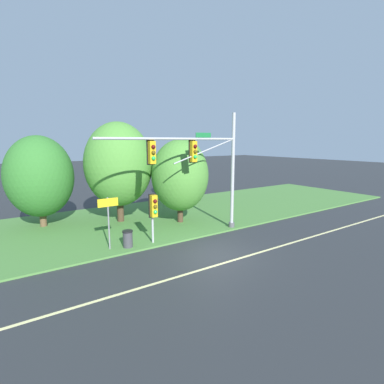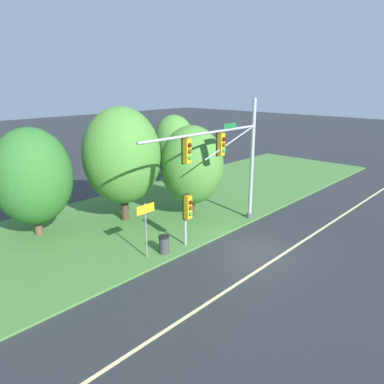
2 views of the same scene
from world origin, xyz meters
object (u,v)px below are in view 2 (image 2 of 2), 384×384
at_px(traffic_signal_mast, 228,154).
at_px(tree_mid_verge, 174,140).
at_px(pedestrian_signal_near_kerb, 188,210).
at_px(tree_left_of_mast, 122,156).
at_px(route_sign_post, 146,221).
at_px(tree_nearest_road, 32,177).
at_px(tree_behind_signpost, 192,165).
at_px(trash_bin, 164,244).

distance_m(traffic_signal_mast, tree_mid_verge, 10.34).
xyz_separation_m(traffic_signal_mast, pedestrian_signal_near_kerb, (-3.31, 0.00, -2.48)).
distance_m(traffic_signal_mast, tree_left_of_mast, 6.44).
height_order(traffic_signal_mast, route_sign_post, traffic_signal_mast).
height_order(traffic_signal_mast, tree_mid_verge, traffic_signal_mast).
bearing_deg(tree_nearest_road, tree_mid_verge, 7.92).
xyz_separation_m(pedestrian_signal_near_kerb, tree_behind_signpost, (3.65, 3.05, 1.31)).
xyz_separation_m(tree_left_of_mast, tree_mid_verge, (7.92, 3.50, -0.27)).
relative_size(pedestrian_signal_near_kerb, tree_nearest_road, 0.47).
height_order(tree_nearest_road, tree_mid_verge, tree_nearest_road).
xyz_separation_m(tree_left_of_mast, tree_behind_signpost, (3.44, -2.58, -0.76)).
relative_size(traffic_signal_mast, trash_bin, 9.83).
bearing_deg(pedestrian_signal_near_kerb, tree_left_of_mast, 87.89).
bearing_deg(tree_nearest_road, route_sign_post, -71.92).
bearing_deg(tree_nearest_road, trash_bin, -66.11).
bearing_deg(tree_left_of_mast, route_sign_post, -116.94).
height_order(pedestrian_signal_near_kerb, tree_nearest_road, tree_nearest_road).
xyz_separation_m(tree_behind_signpost, trash_bin, (-5.11, -2.77, -2.85)).
bearing_deg(trash_bin, tree_left_of_mast, 72.69).
bearing_deg(route_sign_post, traffic_signal_mast, -5.55).
height_order(tree_behind_signpost, trash_bin, tree_behind_signpost).
relative_size(pedestrian_signal_near_kerb, trash_bin, 3.04).
bearing_deg(route_sign_post, tree_nearest_road, 108.08).
height_order(pedestrian_signal_near_kerb, route_sign_post, pedestrian_signal_near_kerb).
bearing_deg(tree_behind_signpost, tree_mid_verge, 53.61).
xyz_separation_m(tree_nearest_road, trash_bin, (3.13, -7.08, -2.91)).
xyz_separation_m(pedestrian_signal_near_kerb, tree_left_of_mast, (0.21, 5.63, 2.06)).
bearing_deg(tree_left_of_mast, traffic_signal_mast, -61.16).
relative_size(tree_left_of_mast, tree_behind_signpost, 1.21).
distance_m(pedestrian_signal_near_kerb, tree_nearest_road, 8.78).
relative_size(route_sign_post, tree_left_of_mast, 0.40).
relative_size(tree_nearest_road, tree_left_of_mast, 0.87).
xyz_separation_m(pedestrian_signal_near_kerb, trash_bin, (-1.46, 0.28, -1.54)).
bearing_deg(trash_bin, tree_nearest_road, 113.89).
height_order(tree_left_of_mast, tree_mid_verge, tree_left_of_mast).
xyz_separation_m(traffic_signal_mast, route_sign_post, (-5.68, 0.55, -2.59)).
bearing_deg(traffic_signal_mast, tree_mid_verge, 62.14).
relative_size(traffic_signal_mast, pedestrian_signal_near_kerb, 3.23).
bearing_deg(tree_mid_verge, tree_behind_signpost, -126.39).
bearing_deg(traffic_signal_mast, trash_bin, 176.64).
distance_m(pedestrian_signal_near_kerb, tree_behind_signpost, 4.93).
bearing_deg(tree_mid_verge, tree_left_of_mast, -156.18).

